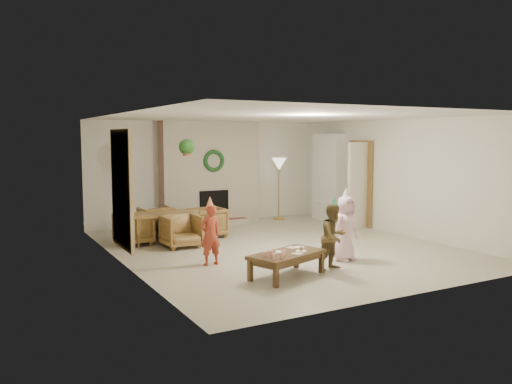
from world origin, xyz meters
TOP-DOWN VIEW (x-y plane):
  - floor at (0.00, 0.00)m, footprint 7.00×7.00m
  - ceiling at (0.00, 0.00)m, footprint 7.00×7.00m
  - wall_back at (0.00, 3.50)m, footprint 7.00×0.00m
  - wall_front at (0.00, -3.50)m, footprint 7.00×0.00m
  - wall_left at (-3.00, 0.00)m, footprint 0.00×7.00m
  - wall_right at (3.00, 0.00)m, footprint 0.00×7.00m
  - fireplace_mass at (0.00, 3.30)m, footprint 2.50×0.40m
  - fireplace_hearth at (0.00, 2.95)m, footprint 1.60×0.30m
  - fireplace_firebox at (0.00, 3.12)m, footprint 0.75×0.12m
  - fireplace_wreath at (0.00, 3.07)m, footprint 0.54×0.10m
  - floor_lamp_base at (1.79, 3.00)m, footprint 0.30×0.30m
  - floor_lamp_post at (1.79, 3.00)m, footprint 0.03×0.03m
  - floor_lamp_shade at (1.79, 3.00)m, footprint 0.38×0.38m
  - bookshelf_carcass at (2.84, 2.30)m, footprint 0.30×1.00m
  - bookshelf_shelf_a at (2.82, 2.30)m, footprint 0.30×0.92m
  - bookshelf_shelf_b at (2.82, 2.30)m, footprint 0.30×0.92m
  - bookshelf_shelf_c at (2.82, 2.30)m, footprint 0.30×0.92m
  - bookshelf_shelf_d at (2.82, 2.30)m, footprint 0.30×0.92m
  - books_row_lower at (2.80, 2.15)m, footprint 0.20×0.40m
  - books_row_mid at (2.80, 2.35)m, footprint 0.20×0.44m
  - books_row_upper at (2.80, 2.20)m, footprint 0.20×0.36m
  - door_frame at (2.96, 1.20)m, footprint 0.05×0.86m
  - door_leaf at (2.58, 0.82)m, footprint 0.77×0.32m
  - curtain_panel at (-2.96, 0.20)m, footprint 0.06×1.20m
  - dining_table at (-1.68, 1.61)m, footprint 1.64×0.94m
  - dining_chair_near at (-1.67, 0.90)m, footprint 0.69×0.71m
  - dining_chair_far at (-1.70, 2.32)m, footprint 0.69×0.71m
  - dining_chair_left at (-2.40, 1.59)m, footprint 0.71×0.69m
  - dining_chair_right at (-0.80, 1.63)m, footprint 0.71×0.69m
  - hanging_plant_cord at (-1.30, 1.50)m, footprint 0.01×0.01m
  - hanging_plant_pot at (-1.30, 1.50)m, footprint 0.16×0.16m
  - hanging_plant_foliage at (-1.30, 1.50)m, footprint 0.32×0.32m
  - coffee_table_top at (-1.02, -1.91)m, footprint 1.35×0.97m
  - coffee_table_apron at (-1.02, -1.91)m, footprint 1.23×0.86m
  - coffee_leg_fl at (-1.46, -2.32)m, footprint 0.08×0.08m
  - coffee_leg_fr at (-0.42, -1.96)m, footprint 0.08×0.08m
  - coffee_leg_bl at (-1.63, -1.85)m, footprint 0.08×0.08m
  - coffee_leg_br at (-0.58, -1.49)m, footprint 0.08×0.08m
  - cup_a at (-1.42, -2.19)m, footprint 0.08×0.08m
  - cup_b at (-1.48, -2.02)m, footprint 0.08×0.08m
  - cup_c at (-1.30, -2.20)m, footprint 0.08×0.08m
  - cup_d at (-1.36, -2.02)m, footprint 0.08×0.08m
  - cup_e at (-1.20, -2.09)m, footprint 0.08×0.08m
  - cup_f at (-1.26, -1.91)m, footprint 0.08×0.08m
  - plate_a at (-1.10, -1.82)m, footprint 0.21×0.21m
  - plate_b at (-0.77, -1.92)m, footprint 0.21×0.21m
  - plate_c at (-0.66, -1.68)m, footprint 0.21×0.21m
  - food_scoop at (-0.77, -1.92)m, footprint 0.08×0.08m
  - napkin_left at (-0.92, -2.05)m, footprint 0.18×0.18m
  - napkin_right at (-0.77, -1.64)m, footprint 0.18×0.18m
  - child_red at (-1.74, -0.66)m, footprint 0.38×0.26m
  - party_hat_red at (-1.74, -0.66)m, footprint 0.17×0.17m
  - child_plaid at (-0.13, -1.88)m, footprint 0.59×0.50m
  - party_hat_plaid at (-0.13, -1.88)m, footprint 0.14×0.14m
  - child_pink at (0.43, -1.46)m, footprint 0.62×0.48m
  - party_hat_pink at (0.43, -1.46)m, footprint 0.16×0.16m

SIDE VIEW (x-z plane):
  - floor at x=0.00m, z-range 0.00..0.00m
  - floor_lamp_base at x=1.79m, z-range 0.00..0.03m
  - fireplace_hearth at x=0.00m, z-range 0.00..0.12m
  - coffee_leg_fl at x=-1.46m, z-range 0.00..0.32m
  - coffee_leg_fr at x=-0.42m, z-range 0.00..0.32m
  - coffee_leg_bl at x=-1.63m, z-range 0.00..0.32m
  - coffee_leg_br at x=-0.58m, z-range 0.00..0.32m
  - coffee_table_apron at x=-1.02m, z-range 0.24..0.32m
  - dining_table at x=-1.68m, z-range 0.00..0.57m
  - dining_chair_near at x=-1.67m, z-range 0.00..0.63m
  - dining_chair_far at x=-1.70m, z-range 0.00..0.63m
  - dining_chair_left at x=-2.40m, z-range 0.00..0.63m
  - dining_chair_right at x=-0.80m, z-range 0.00..0.63m
  - coffee_table_top at x=-1.02m, z-range 0.32..0.37m
  - napkin_left at x=-0.92m, z-range 0.37..0.38m
  - napkin_right at x=-0.77m, z-range 0.37..0.38m
  - plate_a at x=-1.10m, z-range 0.37..0.38m
  - plate_b at x=-0.77m, z-range 0.37..0.38m
  - plate_c at x=-0.66m, z-range 0.37..0.38m
  - food_scoop at x=-0.77m, z-range 0.38..0.45m
  - cup_a at x=-1.42m, z-range 0.37..0.46m
  - cup_b at x=-1.48m, z-range 0.37..0.46m
  - cup_c at x=-1.30m, z-range 0.37..0.46m
  - cup_d at x=-1.36m, z-range 0.37..0.46m
  - cup_e at x=-1.20m, z-range 0.37..0.46m
  - cup_f at x=-1.26m, z-range 0.37..0.46m
  - fireplace_firebox at x=0.00m, z-range 0.07..0.82m
  - bookshelf_shelf_a at x=2.82m, z-range 0.43..0.47m
  - child_red at x=-1.74m, z-range 0.00..1.01m
  - child_plaid at x=-0.13m, z-range 0.00..1.06m
  - child_pink at x=0.43m, z-range 0.00..1.12m
  - books_row_lower at x=2.80m, z-range 0.47..0.71m
  - floor_lamp_post at x=1.79m, z-range 0.03..1.46m
  - bookshelf_shelf_b at x=2.82m, z-range 0.83..0.86m
  - books_row_mid at x=2.80m, z-range 0.87..1.11m
  - door_leaf at x=2.58m, z-range 0.00..2.00m
  - door_frame at x=2.96m, z-range 0.00..2.04m
  - party_hat_red at x=-1.74m, z-range 0.96..1.15m
  - bookshelf_carcass at x=2.84m, z-range 0.00..2.20m
  - party_hat_plaid at x=-0.13m, z-range 1.02..1.19m
  - party_hat_pink at x=0.43m, z-range 1.06..1.26m
  - wall_back at x=0.00m, z-range -2.25..4.75m
  - wall_front at x=0.00m, z-range -2.25..4.75m
  - wall_left at x=-3.00m, z-range -2.25..4.75m
  - wall_right at x=3.00m, z-range -2.25..4.75m
  - fireplace_mass at x=0.00m, z-range 0.00..2.50m
  - bookshelf_shelf_c at x=2.82m, z-range 1.24..1.26m
  - curtain_panel at x=-2.96m, z-range 0.25..2.25m
  - books_row_upper at x=2.80m, z-range 1.27..1.49m
  - floor_lamp_shade at x=1.79m, z-range 1.27..1.59m
  - fireplace_wreath at x=0.00m, z-range 1.28..1.82m
  - bookshelf_shelf_d at x=2.82m, z-range 1.64..1.66m
  - hanging_plant_pot at x=-1.30m, z-range 1.74..1.86m
  - hanging_plant_foliage at x=-1.30m, z-range 1.76..2.08m
  - hanging_plant_cord at x=-1.30m, z-range 1.80..2.50m
  - ceiling at x=0.00m, z-range 2.50..2.50m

